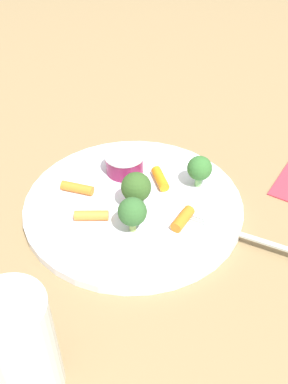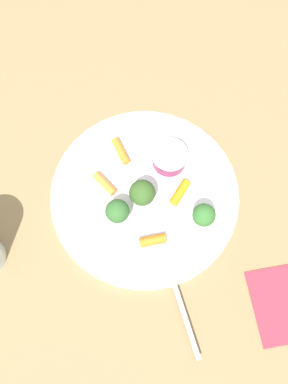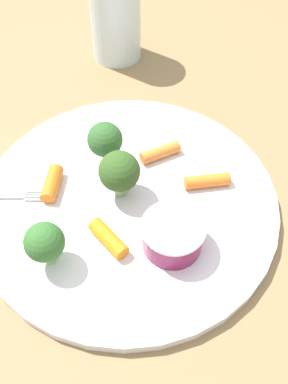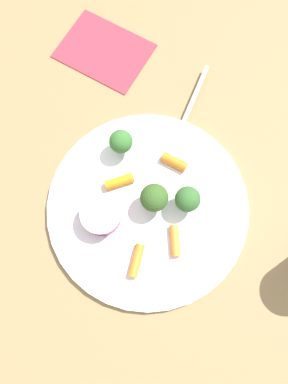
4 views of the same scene
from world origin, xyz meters
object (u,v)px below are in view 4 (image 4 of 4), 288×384
Objects in this scene: broccoli_floret_2 at (188,199)px; broccoli_floret_1 at (154,198)px; carrot_stick_3 at (119,182)px; fork at (187,114)px; sauce_cup at (101,216)px; napkin at (104,50)px; broccoli_floret_0 at (121,142)px; plate at (148,207)px; carrot_stick_2 at (139,261)px; carrot_stick_0 at (175,241)px; carrot_stick_1 at (174,162)px.

broccoli_floret_1 is at bearing 9.35° from broccoli_floret_2.
fork is (-0.08, -0.13, -0.01)m from carrot_stick_3.
napkin is (0.06, -0.28, -0.03)m from sauce_cup.
carrot_stick_3 is at bearing -19.71° from broccoli_floret_1.
broccoli_floret_1 is (-0.06, 0.07, 0.00)m from broccoli_floret_0.
broccoli_floret_2 reaches higher than plate.
plate is 0.08m from carrot_stick_2.
broccoli_floret_1 is 1.21× the size of carrot_stick_3.
plate is 6.77× the size of carrot_stick_0.
broccoli_floret_2 is at bearing 115.13° from carrot_stick_1.
broccoli_floret_1 is 0.15m from fork.
broccoli_floret_1 is (-0.01, -0.01, 0.04)m from plate.
fork is (-0.03, -0.16, 0.01)m from plate.
broccoli_floret_1 is 0.07m from carrot_stick_0.
broccoli_floret_1 reaches higher than carrot_stick_3.
carrot_stick_1 is at bearing -130.25° from sauce_cup.
plate is 0.28m from napkin.
fork is at bearing -116.30° from sauce_cup.
carrot_stick_2 is 0.24m from fork.
fork is at bearing -85.31° from carrot_stick_0.
carrot_stick_0 is at bearing 100.80° from carrot_stick_1.
plate is 5.71× the size of broccoli_floret_1.
broccoli_floret_2 is 1.07× the size of carrot_stick_2.
sauce_cup reaches higher than carrot_stick_0.
broccoli_floret_0 is 0.17m from carrot_stick_2.
plate is 0.06m from carrot_stick_3.
broccoli_floret_2 is 0.15m from fork.
carrot_stick_0 is (-0.10, 0.12, -0.02)m from broccoli_floret_0.
broccoli_floret_2 is 0.34× the size of napkin.
fork is (-0.09, -0.19, -0.01)m from sauce_cup.
broccoli_floret_2 reaches higher than sauce_cup.
napkin is at bearing -63.51° from plate.
broccoli_floret_0 is at bearing 41.50° from fork.
carrot_stick_0 is 0.12m from carrot_stick_1.
carrot_stick_0 and carrot_stick_2 have the same top height.
carrot_stick_3 reaches higher than napkin.
carrot_stick_3 is (0.10, -0.07, 0.00)m from carrot_stick_0.
broccoli_floret_1 is 0.07m from carrot_stick_1.
broccoli_floret_1 is at bearing -50.80° from carrot_stick_0.
broccoli_floret_1 is 1.31× the size of carrot_stick_1.
plate reaches higher than napkin.
broccoli_floret_0 is at bearing -54.91° from plate.
broccoli_floret_0 is 0.13m from broccoli_floret_2.
broccoli_floret_2 is 1.12× the size of carrot_stick_0.
plate is 0.07m from carrot_stick_0.
carrot_stick_0 is 1.10× the size of carrot_stick_1.
broccoli_floret_2 is (-0.11, 0.07, 0.00)m from broccoli_floret_0.
broccoli_floret_0 is 1.03× the size of carrot_stick_2.
carrot_stick_0 is 0.06m from carrot_stick_2.
broccoli_floret_2 reaches higher than carrot_stick_3.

